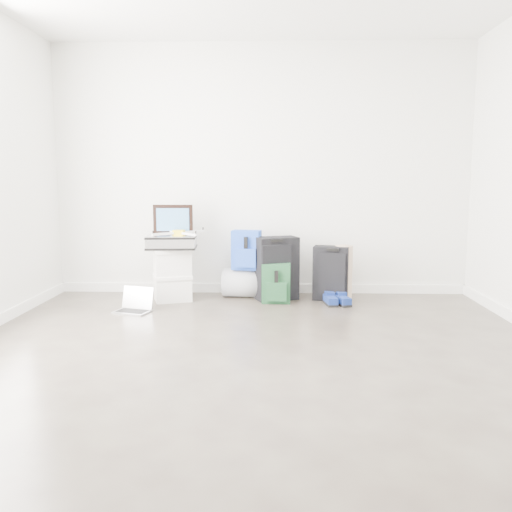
{
  "coord_description": "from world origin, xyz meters",
  "views": [
    {
      "loc": [
        0.12,
        -3.44,
        1.25
      ],
      "look_at": [
        -0.04,
        1.9,
        0.5
      ],
      "focal_mm": 38.0,
      "sensor_mm": 36.0,
      "label": 1
    }
  ],
  "objects_px": {
    "large_suitcase": "(276,268)",
    "briefcase": "(172,242)",
    "carry_on": "(331,273)",
    "boxes_stack": "(172,275)",
    "duffel_bag": "(247,283)",
    "laptop": "(135,306)"
  },
  "relations": [
    {
      "from": "briefcase",
      "to": "laptop",
      "type": "relative_size",
      "value": 1.31
    },
    {
      "from": "duffel_bag",
      "to": "laptop",
      "type": "bearing_deg",
      "value": -139.46
    },
    {
      "from": "briefcase",
      "to": "carry_on",
      "type": "distance_m",
      "value": 1.69
    },
    {
      "from": "large_suitcase",
      "to": "briefcase",
      "type": "bearing_deg",
      "value": 163.46
    },
    {
      "from": "boxes_stack",
      "to": "carry_on",
      "type": "bearing_deg",
      "value": -15.41
    },
    {
      "from": "large_suitcase",
      "to": "laptop",
      "type": "xyz_separation_m",
      "value": [
        -1.36,
        -0.58,
        -0.27
      ]
    },
    {
      "from": "briefcase",
      "to": "duffel_bag",
      "type": "distance_m",
      "value": 0.91
    },
    {
      "from": "boxes_stack",
      "to": "carry_on",
      "type": "xyz_separation_m",
      "value": [
        1.65,
        0.08,
        0.01
      ]
    },
    {
      "from": "briefcase",
      "to": "duffel_bag",
      "type": "relative_size",
      "value": 0.99
    },
    {
      "from": "large_suitcase",
      "to": "carry_on",
      "type": "relative_size",
      "value": 1.17
    },
    {
      "from": "large_suitcase",
      "to": "carry_on",
      "type": "height_order",
      "value": "large_suitcase"
    },
    {
      "from": "laptop",
      "to": "briefcase",
      "type": "bearing_deg",
      "value": 77.1
    },
    {
      "from": "large_suitcase",
      "to": "duffel_bag",
      "type": "bearing_deg",
      "value": 140.96
    },
    {
      "from": "carry_on",
      "to": "boxes_stack",
      "type": "bearing_deg",
      "value": -164.37
    },
    {
      "from": "boxes_stack",
      "to": "briefcase",
      "type": "bearing_deg",
      "value": -122.18
    },
    {
      "from": "briefcase",
      "to": "large_suitcase",
      "type": "xyz_separation_m",
      "value": [
        1.08,
        0.09,
        -0.28
      ]
    },
    {
      "from": "boxes_stack",
      "to": "large_suitcase",
      "type": "distance_m",
      "value": 1.09
    },
    {
      "from": "briefcase",
      "to": "carry_on",
      "type": "bearing_deg",
      "value": -1.34
    },
    {
      "from": "briefcase",
      "to": "duffel_bag",
      "type": "height_order",
      "value": "briefcase"
    },
    {
      "from": "boxes_stack",
      "to": "duffel_bag",
      "type": "bearing_deg",
      "value": -4.14
    },
    {
      "from": "duffel_bag",
      "to": "large_suitcase",
      "type": "xyz_separation_m",
      "value": [
        0.32,
        -0.1,
        0.18
      ]
    },
    {
      "from": "carry_on",
      "to": "laptop",
      "type": "relative_size",
      "value": 1.5
    }
  ]
}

